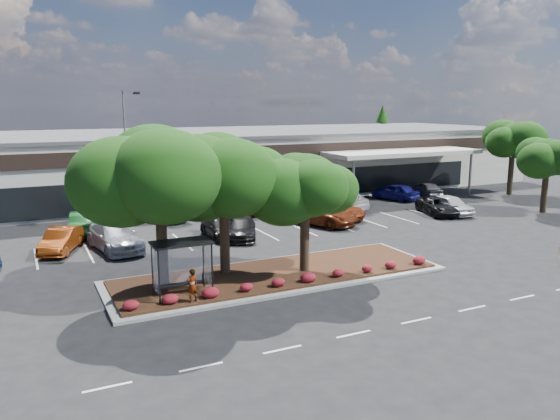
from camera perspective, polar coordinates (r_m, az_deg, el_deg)
name	(u,v)px	position (r m, az deg, el deg)	size (l,w,h in m)	color
ground	(349,294)	(27.08, 7.27, -8.75)	(160.00, 160.00, 0.00)	black
retail_store	(170,163)	(57.26, -11.47, 4.88)	(80.40, 25.20, 6.25)	silver
landscape_island	(277,275)	(29.41, -0.31, -6.77)	(18.00, 6.00, 0.26)	#969691
lane_markings	(260,245)	(35.79, -2.06, -3.71)	(33.12, 20.06, 0.01)	silver
shrub_row	(295,279)	(27.51, 1.59, -7.22)	(17.00, 0.80, 0.50)	maroon
bus_shelter	(181,252)	(26.00, -10.33, -4.36)	(2.75, 1.55, 2.59)	black
island_tree_west	(160,208)	(26.92, -12.39, 0.25)	(7.20, 7.20, 7.89)	#1A3A0D
island_tree_mid	(224,205)	(28.61, -5.88, 0.51)	(6.60, 6.60, 7.32)	#1A3A0D
island_tree_east	(305,211)	(28.96, 2.62, -0.14)	(5.80, 5.80, 6.50)	#1A3A0D
tree_east_near	(546,174)	(51.16, 26.04, 3.36)	(5.60, 5.60, 6.51)	#1A3A0D
tree_east_far	(512,157)	(60.00, 23.08, 5.12)	(6.40, 6.40, 7.62)	#1A3A0D
conifer_north_east	(382,136)	(81.18, 10.59, 7.64)	(3.96, 3.96, 9.00)	#1A3A0D
person_waiting	(192,286)	(25.25, -9.17, -7.80)	(0.57, 0.37, 1.55)	#594C47
light_pole	(128,169)	(41.06, -15.59, 4.15)	(1.41, 0.76, 10.07)	#969691
survey_stake	(559,253)	(35.32, 27.12, -3.99)	(0.08, 0.14, 1.10)	tan
car_1	(61,240)	(36.73, -21.90, -2.93)	(1.60, 4.58, 1.51)	#6A2909
car_2	(115,237)	(36.13, -16.88, -2.70)	(2.33, 5.72, 1.66)	#9A9CA4
car_3	(221,228)	(37.94, -6.22, -1.87)	(1.89, 4.65, 1.35)	black
car_4	(242,228)	(37.65, -4.04, -1.91)	(1.94, 4.78, 1.39)	black
car_5	(336,209)	(44.21, 5.90, 0.10)	(2.51, 5.45, 1.51)	maroon
car_6	(321,214)	(41.84, 4.34, -0.42)	(2.70, 5.85, 1.63)	#67270F
car_7	(438,206)	(47.39, 16.23, 0.39)	(2.32, 5.02, 1.40)	black
car_8	(450,205)	(47.77, 17.37, 0.52)	(1.88, 4.67, 1.59)	silver
car_9	(98,213)	(44.71, -18.50, -0.30)	(2.51, 5.44, 1.51)	navy
car_10	(85,222)	(41.15, -19.74, -1.21)	(1.78, 5.11, 1.68)	#175522
car_11	(164,210)	(44.08, -12.00, -0.03)	(1.74, 4.99, 1.65)	silver
car_12	(216,207)	(45.12, -6.67, 0.28)	(2.45, 5.30, 1.47)	#5B5B64
car_13	(239,206)	(45.58, -4.28, 0.47)	(1.60, 4.60, 1.52)	#663209
car_14	(330,198)	(49.52, 5.24, 1.26)	(2.03, 4.99, 1.45)	brown
car_15	(342,199)	(48.24, 6.48, 1.10)	(2.32, 5.70, 1.66)	silver
car_16	(395,192)	(53.47, 11.95, 1.89)	(1.89, 4.71, 1.60)	navy
car_17	(426,189)	(56.12, 14.98, 2.12)	(1.77, 4.39, 1.50)	#4F4F56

